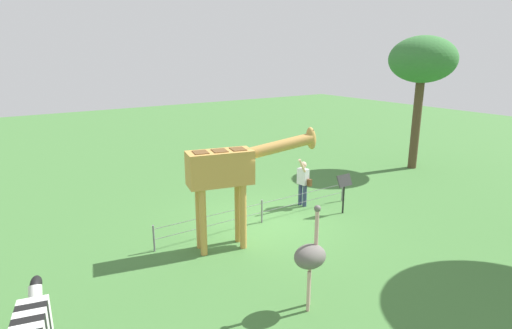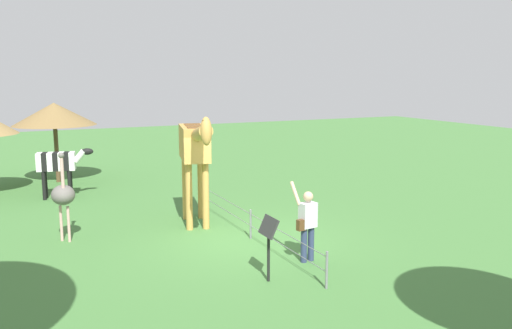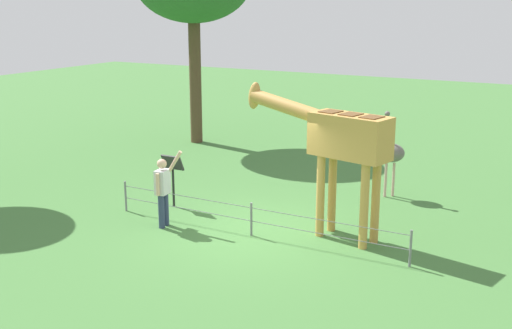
{
  "view_description": "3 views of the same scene",
  "coord_description": "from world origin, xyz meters",
  "px_view_note": "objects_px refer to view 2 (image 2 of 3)",
  "views": [
    {
      "loc": [
        -6.91,
        -9.79,
        5.17
      ],
      "look_at": [
        0.11,
        0.64,
        1.76
      ],
      "focal_mm": 29.17,
      "sensor_mm": 36.0,
      "label": 1
    },
    {
      "loc": [
        11.65,
        -5.2,
        4.08
      ],
      "look_at": [
        -0.32,
        0.45,
        1.83
      ],
      "focal_mm": 37.06,
      "sensor_mm": 36.0,
      "label": 2
    },
    {
      "loc": [
        -6.42,
        11.63,
        4.99
      ],
      "look_at": [
        -0.36,
        0.6,
        1.75
      ],
      "focal_mm": 44.85,
      "sensor_mm": 36.0,
      "label": 3
    }
  ],
  "objects_px": {
    "zebra": "(59,164)",
    "shade_hut_far": "(54,114)",
    "visitor": "(307,222)",
    "ostrich": "(63,195)",
    "info_sign": "(269,235)",
    "giraffe": "(195,149)"
  },
  "relations": [
    {
      "from": "ostrich",
      "to": "shade_hut_far",
      "type": "bearing_deg",
      "value": 176.23
    },
    {
      "from": "giraffe",
      "to": "shade_hut_far",
      "type": "distance_m",
      "value": 8.55
    },
    {
      "from": "info_sign",
      "to": "giraffe",
      "type": "bearing_deg",
      "value": -179.58
    },
    {
      "from": "shade_hut_far",
      "to": "visitor",
      "type": "bearing_deg",
      "value": 19.62
    },
    {
      "from": "ostrich",
      "to": "visitor",
      "type": "bearing_deg",
      "value": 51.13
    },
    {
      "from": "shade_hut_far",
      "to": "info_sign",
      "type": "height_order",
      "value": "shade_hut_far"
    },
    {
      "from": "giraffe",
      "to": "info_sign",
      "type": "relative_size",
      "value": 2.8
    },
    {
      "from": "giraffe",
      "to": "shade_hut_far",
      "type": "bearing_deg",
      "value": -160.52
    },
    {
      "from": "ostrich",
      "to": "info_sign",
      "type": "relative_size",
      "value": 1.7
    },
    {
      "from": "ostrich",
      "to": "info_sign",
      "type": "xyz_separation_m",
      "value": [
        4.44,
        3.4,
        -0.23
      ]
    },
    {
      "from": "zebra",
      "to": "shade_hut_far",
      "type": "relative_size",
      "value": 0.59
    },
    {
      "from": "giraffe",
      "to": "visitor",
      "type": "distance_m",
      "value": 4.05
    },
    {
      "from": "visitor",
      "to": "ostrich",
      "type": "xyz_separation_m",
      "value": [
        -3.77,
        -4.68,
        0.27
      ]
    },
    {
      "from": "visitor",
      "to": "zebra",
      "type": "distance_m",
      "value": 9.78
    },
    {
      "from": "visitor",
      "to": "ostrich",
      "type": "distance_m",
      "value": 6.02
    },
    {
      "from": "zebra",
      "to": "info_sign",
      "type": "relative_size",
      "value": 1.38
    },
    {
      "from": "giraffe",
      "to": "visitor",
      "type": "relative_size",
      "value": 2.09
    },
    {
      "from": "visitor",
      "to": "ostrich",
      "type": "relative_size",
      "value": 0.79
    },
    {
      "from": "giraffe",
      "to": "info_sign",
      "type": "bearing_deg",
      "value": 0.42
    },
    {
      "from": "zebra",
      "to": "shade_hut_far",
      "type": "height_order",
      "value": "shade_hut_far"
    },
    {
      "from": "zebra",
      "to": "ostrich",
      "type": "relative_size",
      "value": 0.81
    },
    {
      "from": "info_sign",
      "to": "shade_hut_far",
      "type": "bearing_deg",
      "value": -166.86
    }
  ]
}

